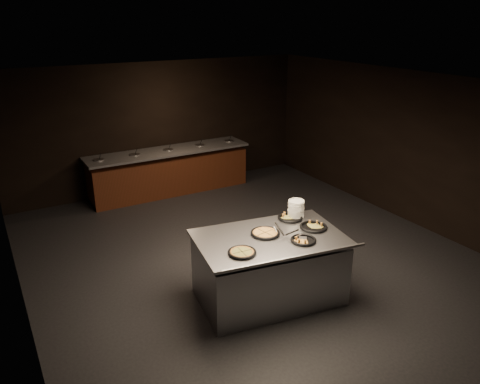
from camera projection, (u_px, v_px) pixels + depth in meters
The scene contains 11 objects.
room at pixel (251, 176), 7.43m from camera, with size 7.02×8.02×2.92m.
salad_bar at pixel (170, 174), 10.67m from camera, with size 3.70×0.83×1.18m.
serving_counter at pixel (269, 269), 6.66m from camera, with size 2.21×1.61×0.98m.
plate_stack at pixel (296, 209), 7.07m from camera, with size 0.24×0.24×0.26m, color white.
pan_veggie_whole at pixel (242, 252), 6.01m from camera, with size 0.37×0.37×0.04m.
pan_cheese_whole at pixel (265, 233), 6.54m from camera, with size 0.41×0.41×0.04m.
pan_cheese_slices_a at pixel (290, 217), 7.03m from camera, with size 0.38×0.38×0.04m.
pan_cheese_slices_b at pixel (303, 240), 6.34m from camera, with size 0.35×0.35×0.04m.
pan_veggie_slices at pixel (314, 227), 6.73m from camera, with size 0.39×0.39×0.04m.
server_left at pixel (277, 229), 6.51m from camera, with size 0.10×0.34×0.16m.
server_right at pixel (295, 234), 6.39m from camera, with size 0.26×0.23×0.15m.
Camera 1 is at (-3.66, -6.00, 3.88)m, focal length 35.00 mm.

